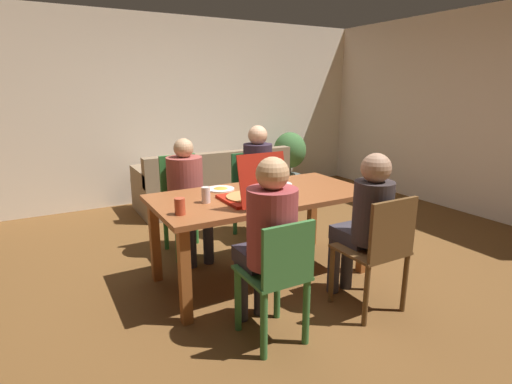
{
  "coord_description": "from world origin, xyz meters",
  "views": [
    {
      "loc": [
        -1.66,
        -2.85,
        1.66
      ],
      "look_at": [
        0.0,
        0.1,
        0.76
      ],
      "focal_mm": 28.02,
      "sensor_mm": 36.0,
      "label": 1
    }
  ],
  "objects_px": {
    "person_3": "(268,233)",
    "plate_1": "(221,189)",
    "plate_0": "(278,184)",
    "potted_plant": "(290,157)",
    "person_0": "(188,188)",
    "chair_1": "(379,248)",
    "drinking_glass_0": "(180,206)",
    "person_1": "(366,217)",
    "chair_0": "(183,203)",
    "dining_table": "(262,204)",
    "pizza_box_0": "(251,195)",
    "drinking_glass_1": "(206,195)",
    "chair_2": "(254,192)",
    "chair_3": "(277,279)",
    "person_2": "(260,174)",
    "couch": "(213,186)"
  },
  "relations": [
    {
      "from": "person_1",
      "to": "drinking_glass_0",
      "type": "bearing_deg",
      "value": 155.53
    },
    {
      "from": "chair_0",
      "to": "couch",
      "type": "bearing_deg",
      "value": 55.81
    },
    {
      "from": "plate_0",
      "to": "plate_1",
      "type": "height_order",
      "value": "same"
    },
    {
      "from": "person_0",
      "to": "person_3",
      "type": "height_order",
      "value": "person_3"
    },
    {
      "from": "dining_table",
      "to": "plate_1",
      "type": "bearing_deg",
      "value": 131.32
    },
    {
      "from": "person_2",
      "to": "drinking_glass_1",
      "type": "xyz_separation_m",
      "value": [
        -0.97,
        -0.83,
        0.09
      ]
    },
    {
      "from": "chair_0",
      "to": "person_3",
      "type": "bearing_deg",
      "value": -90.0
    },
    {
      "from": "dining_table",
      "to": "chair_2",
      "type": "distance_m",
      "value": 1.06
    },
    {
      "from": "pizza_box_0",
      "to": "chair_2",
      "type": "bearing_deg",
      "value": 59.86
    },
    {
      "from": "chair_0",
      "to": "chair_1",
      "type": "height_order",
      "value": "chair_0"
    },
    {
      "from": "chair_3",
      "to": "person_0",
      "type": "bearing_deg",
      "value": 90.0
    },
    {
      "from": "plate_1",
      "to": "plate_0",
      "type": "bearing_deg",
      "value": -10.38
    },
    {
      "from": "chair_0",
      "to": "plate_1",
      "type": "distance_m",
      "value": 0.69
    },
    {
      "from": "chair_0",
      "to": "person_3",
      "type": "xyz_separation_m",
      "value": [
        -0.0,
        -1.68,
        0.22
      ]
    },
    {
      "from": "chair_0",
      "to": "pizza_box_0",
      "type": "bearing_deg",
      "value": -79.75
    },
    {
      "from": "person_1",
      "to": "plate_1",
      "type": "height_order",
      "value": "person_1"
    },
    {
      "from": "person_3",
      "to": "drinking_glass_0",
      "type": "distance_m",
      "value": 0.69
    },
    {
      "from": "pizza_box_0",
      "to": "couch",
      "type": "bearing_deg",
      "value": 73.77
    },
    {
      "from": "pizza_box_0",
      "to": "drinking_glass_1",
      "type": "height_order",
      "value": "pizza_box_0"
    },
    {
      "from": "drinking_glass_0",
      "to": "chair_3",
      "type": "bearing_deg",
      "value": -59.14
    },
    {
      "from": "dining_table",
      "to": "potted_plant",
      "type": "bearing_deg",
      "value": 51.52
    },
    {
      "from": "person_0",
      "to": "pizza_box_0",
      "type": "xyz_separation_m",
      "value": [
        0.2,
        -0.93,
        0.13
      ]
    },
    {
      "from": "dining_table",
      "to": "person_0",
      "type": "relative_size",
      "value": 1.58
    },
    {
      "from": "person_2",
      "to": "plate_1",
      "type": "bearing_deg",
      "value": -143.79
    },
    {
      "from": "chair_0",
      "to": "person_1",
      "type": "xyz_separation_m",
      "value": [
        0.84,
        -1.69,
        0.2
      ]
    },
    {
      "from": "chair_2",
      "to": "person_3",
      "type": "xyz_separation_m",
      "value": [
        -0.84,
        -1.71,
        0.24
      ]
    },
    {
      "from": "chair_0",
      "to": "person_2",
      "type": "relative_size",
      "value": 0.78
    },
    {
      "from": "chair_0",
      "to": "plate_0",
      "type": "xyz_separation_m",
      "value": [
        0.68,
        -0.72,
        0.27
      ]
    },
    {
      "from": "person_0",
      "to": "chair_2",
      "type": "bearing_deg",
      "value": 12.59
    },
    {
      "from": "person_3",
      "to": "plate_1",
      "type": "xyz_separation_m",
      "value": [
        0.14,
        1.06,
        0.04
      ]
    },
    {
      "from": "chair_2",
      "to": "drinking_glass_0",
      "type": "relative_size",
      "value": 7.71
    },
    {
      "from": "person_0",
      "to": "chair_1",
      "type": "distance_m",
      "value": 1.9
    },
    {
      "from": "chair_1",
      "to": "drinking_glass_1",
      "type": "height_order",
      "value": "chair_1"
    },
    {
      "from": "person_0",
      "to": "couch",
      "type": "height_order",
      "value": "person_0"
    },
    {
      "from": "potted_plant",
      "to": "chair_3",
      "type": "bearing_deg",
      "value": -125.05
    },
    {
      "from": "drinking_glass_0",
      "to": "drinking_glass_1",
      "type": "distance_m",
      "value": 0.33
    },
    {
      "from": "chair_1",
      "to": "plate_1",
      "type": "relative_size",
      "value": 3.75
    },
    {
      "from": "dining_table",
      "to": "person_3",
      "type": "xyz_separation_m",
      "value": [
        -0.4,
        -0.77,
        0.06
      ]
    },
    {
      "from": "person_1",
      "to": "chair_2",
      "type": "distance_m",
      "value": 1.74
    },
    {
      "from": "dining_table",
      "to": "chair_1",
      "type": "distance_m",
      "value": 1.05
    },
    {
      "from": "plate_0",
      "to": "person_2",
      "type": "bearing_deg",
      "value": 75.39
    },
    {
      "from": "chair_2",
      "to": "chair_0",
      "type": "bearing_deg",
      "value": -177.61
    },
    {
      "from": "couch",
      "to": "person_0",
      "type": "bearing_deg",
      "value": -121.31
    },
    {
      "from": "plate_0",
      "to": "potted_plant",
      "type": "distance_m",
      "value": 2.76
    },
    {
      "from": "couch",
      "to": "drinking_glass_1",
      "type": "bearing_deg",
      "value": -114.34
    },
    {
      "from": "chair_2",
      "to": "person_2",
      "type": "distance_m",
      "value": 0.28
    },
    {
      "from": "chair_1",
      "to": "couch",
      "type": "bearing_deg",
      "value": 89.11
    },
    {
      "from": "drinking_glass_0",
      "to": "person_1",
      "type": "bearing_deg",
      "value": -24.47
    },
    {
      "from": "person_3",
      "to": "chair_2",
      "type": "bearing_deg",
      "value": 63.76
    },
    {
      "from": "chair_0",
      "to": "plate_1",
      "type": "bearing_deg",
      "value": -77.0
    }
  ]
}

